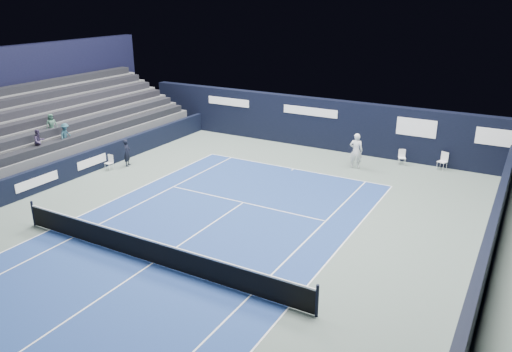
# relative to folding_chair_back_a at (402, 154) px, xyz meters

# --- Properties ---
(ground) EXTENTS (48.00, 48.00, 0.00)m
(ground) POSITION_rel_folding_chair_back_a_xyz_m (-4.98, -13.70, -0.58)
(ground) COLOR #55665D
(ground) RESTS_ON ground
(court_surface) EXTENTS (10.97, 23.77, 0.01)m
(court_surface) POSITION_rel_folding_chair_back_a_xyz_m (-4.98, -15.70, -0.57)
(court_surface) COLOR navy
(court_surface) RESTS_ON ground
(enclosure_wall_right) EXTENTS (0.30, 22.00, 1.80)m
(enclosure_wall_right) POSITION_rel_folding_chair_back_a_xyz_m (5.52, -9.70, 0.32)
(enclosure_wall_right) COLOR black
(enclosure_wall_right) RESTS_ON ground
(folding_chair_back_a) EXTENTS (0.50, 0.51, 0.87)m
(folding_chair_back_a) POSITION_rel_folding_chair_back_a_xyz_m (0.00, 0.00, 0.00)
(folding_chair_back_a) COLOR white
(folding_chair_back_a) RESTS_ON ground
(folding_chair_back_b) EXTENTS (0.55, 0.54, 0.99)m
(folding_chair_back_b) POSITION_rel_folding_chair_back_a_xyz_m (2.22, 0.18, -0.01)
(folding_chair_back_b) COLOR silver
(folding_chair_back_b) RESTS_ON ground
(line_judge_chair) EXTENTS (0.37, 0.36, 0.85)m
(line_judge_chair) POSITION_rel_folding_chair_back_a_xyz_m (-13.81, -8.91, -0.10)
(line_judge_chair) COLOR white
(line_judge_chair) RESTS_ON ground
(line_judge) EXTENTS (0.56, 0.66, 1.54)m
(line_judge) POSITION_rel_folding_chair_back_a_xyz_m (-13.41, -7.93, 0.19)
(line_judge) COLOR black
(line_judge) RESTS_ON ground
(court_markings) EXTENTS (11.03, 23.83, 0.00)m
(court_markings) POSITION_rel_folding_chair_back_a_xyz_m (-4.98, -15.70, -0.57)
(court_markings) COLOR white
(court_markings) RESTS_ON court_surface
(tennis_net) EXTENTS (12.90, 0.10, 1.10)m
(tennis_net) POSITION_rel_folding_chair_back_a_xyz_m (-4.98, -15.70, -0.07)
(tennis_net) COLOR black
(tennis_net) RESTS_ON ground
(back_sponsor_wall) EXTENTS (26.00, 0.63, 3.10)m
(back_sponsor_wall) POSITION_rel_folding_chair_back_a_xyz_m (-4.97, 0.80, 0.98)
(back_sponsor_wall) COLOR black
(back_sponsor_wall) RESTS_ON ground
(side_barrier_left) EXTENTS (0.33, 22.00, 1.20)m
(side_barrier_left) POSITION_rel_folding_chair_back_a_xyz_m (-14.48, -9.72, 0.02)
(side_barrier_left) COLOR black
(side_barrier_left) RESTS_ON ground
(spectator_stand) EXTENTS (6.00, 18.00, 6.40)m
(spectator_stand) POSITION_rel_folding_chair_back_a_xyz_m (-18.25, -8.71, 1.38)
(spectator_stand) COLOR #454547
(spectator_stand) RESTS_ON ground
(tennis_player) EXTENTS (0.81, 0.92, 1.99)m
(tennis_player) POSITION_rel_folding_chair_back_a_xyz_m (-2.09, -1.92, 0.42)
(tennis_player) COLOR white
(tennis_player) RESTS_ON ground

